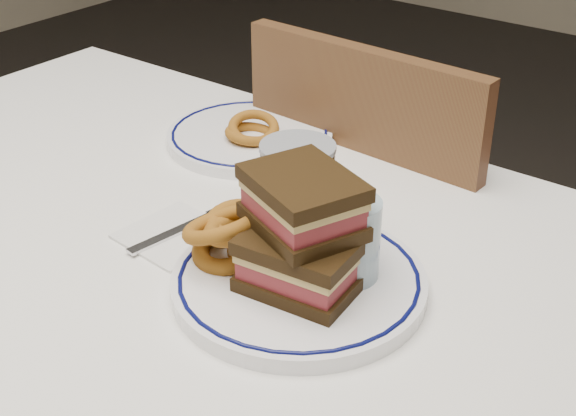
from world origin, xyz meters
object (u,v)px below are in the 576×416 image
Objects in this scene: reuben_sandwich at (302,232)px; beer_mug at (300,201)px; far_plate at (250,136)px; chair_far at (391,253)px; main_plate at (299,282)px.

beer_mug is at bearing 128.53° from reuben_sandwich.
far_plate is at bearing 137.93° from reuben_sandwich.
beer_mug is 0.57× the size of far_plate.
chair_far is 3.12× the size of main_plate.
chair_far is 0.37m from far_plate.
reuben_sandwich is at bearing -35.62° from main_plate.
main_plate reaches higher than far_plate.
chair_far reaches higher than beer_mug.
reuben_sandwich is at bearing -72.33° from chair_far.
chair_far is 0.56m from main_plate.
chair_far reaches higher than reuben_sandwich.
chair_far reaches higher than far_plate.
reuben_sandwich is (0.01, -0.01, 0.07)m from main_plate.
main_plate is 1.13× the size of far_plate.
reuben_sandwich is at bearing -51.47° from beer_mug.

